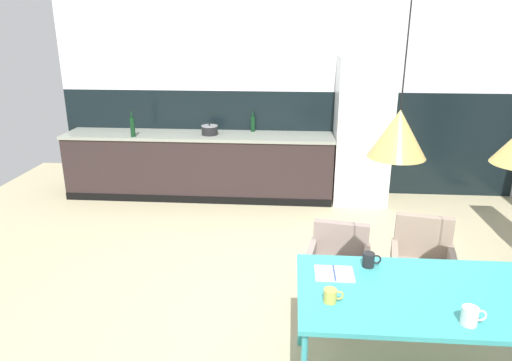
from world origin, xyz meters
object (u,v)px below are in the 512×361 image
object	(u,v)px
mug_dark_espresso	(470,316)
cooking_pot	(210,130)
bottle_oil_tall	(132,127)
dining_table	(441,299)
open_book	(334,274)
mug_wide_latte	(369,260)
mug_tall_blue	(331,296)
pendant_lamp_over_table_near	(398,133)
refrigerator_column	(362,131)
bottle_wine_green	(253,124)
armchair_head_of_table	(339,257)
armchair_corner_seat	(422,255)

from	to	relation	value
mug_dark_espresso	cooking_pot	size ratio (longest dim) A/B	0.62
bottle_oil_tall	dining_table	bearing A→B (deg)	-47.63
open_book	mug_wide_latte	distance (m)	0.27
mug_tall_blue	pendant_lamp_over_table_near	size ratio (longest dim) A/B	0.10
mug_dark_espresso	refrigerator_column	bearing A→B (deg)	90.95
open_book	bottle_wine_green	bearing A→B (deg)	103.14
mug_wide_latte	bottle_wine_green	world-z (taller)	bottle_wine_green
mug_tall_blue	bottle_wine_green	size ratio (longest dim) A/B	0.43
armchair_head_of_table	bottle_oil_tall	world-z (taller)	bottle_oil_tall
armchair_head_of_table	mug_tall_blue	world-z (taller)	mug_tall_blue
open_book	dining_table	bearing A→B (deg)	-15.44
bottle_oil_tall	open_book	bearing A→B (deg)	-52.73
armchair_head_of_table	bottle_wine_green	xyz separation A→B (m)	(-0.95, 2.85, 0.52)
armchair_head_of_table	mug_tall_blue	xyz separation A→B (m)	(-0.16, -1.05, 0.29)
mug_wide_latte	mug_dark_espresso	size ratio (longest dim) A/B	0.92
mug_wide_latte	bottle_wine_green	xyz separation A→B (m)	(-1.07, 3.45, 0.21)
armchair_head_of_table	mug_wide_latte	bearing A→B (deg)	112.47
armchair_corner_seat	mug_dark_espresso	distance (m)	1.29
dining_table	bottle_wine_green	distance (m)	4.04
mug_tall_blue	bottle_wine_green	distance (m)	3.98
mug_dark_espresso	open_book	bearing A→B (deg)	145.20
refrigerator_column	bottle_wine_green	xyz separation A→B (m)	(-1.46, 0.22, 0.04)
armchair_corner_seat	mug_tall_blue	xyz separation A→B (m)	(-0.84, -1.10, 0.28)
bottle_wine_green	pendant_lamp_over_table_near	distance (m)	3.97
armchair_corner_seat	open_book	xyz separation A→B (m)	(-0.79, -0.78, 0.24)
cooking_pot	armchair_corner_seat	bearing A→B (deg)	-49.40
mug_dark_espresso	dining_table	bearing A→B (deg)	100.39
dining_table	bottle_wine_green	size ratio (longest dim) A/B	6.32
dining_table	armchair_corner_seat	distance (m)	0.98
armchair_corner_seat	pendant_lamp_over_table_near	distance (m)	1.62
bottle_oil_tall	pendant_lamp_over_table_near	world-z (taller)	pendant_lamp_over_table_near
refrigerator_column	open_book	world-z (taller)	refrigerator_column
refrigerator_column	bottle_oil_tall	world-z (taller)	refrigerator_column
open_book	bottle_oil_tall	world-z (taller)	bottle_oil_tall
refrigerator_column	cooking_pot	distance (m)	2.02
bottle_oil_tall	refrigerator_column	bearing A→B (deg)	4.17
dining_table	mug_tall_blue	xyz separation A→B (m)	(-0.68, -0.15, 0.08)
mug_tall_blue	bottle_oil_tall	distance (m)	4.18
pendant_lamp_over_table_near	mug_tall_blue	bearing A→B (deg)	-154.30
armchair_corner_seat	cooking_pot	size ratio (longest dim) A/B	3.63
dining_table	mug_wide_latte	distance (m)	0.50
dining_table	mug_wide_latte	xyz separation A→B (m)	(-0.39, 0.30, 0.09)
open_book	cooking_pot	world-z (taller)	cooking_pot
refrigerator_column	dining_table	distance (m)	3.54
dining_table	armchair_corner_seat	world-z (taller)	armchair_corner_seat
armchair_corner_seat	armchair_head_of_table	bearing A→B (deg)	15.80
mug_dark_espresso	cooking_pot	distance (m)	4.34
refrigerator_column	mug_dark_espresso	xyz separation A→B (m)	(0.06, -3.83, -0.17)
armchair_corner_seat	mug_tall_blue	distance (m)	1.41
armchair_corner_seat	open_book	distance (m)	1.13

